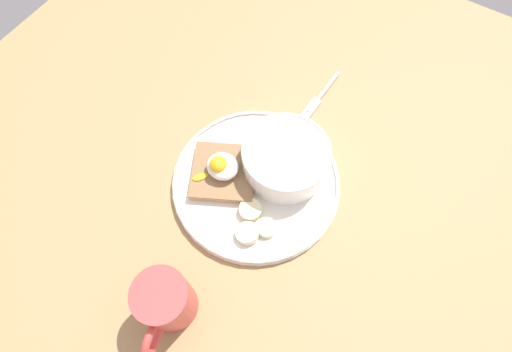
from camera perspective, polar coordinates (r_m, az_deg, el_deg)
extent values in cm
cube|color=#9C7C4F|center=(66.85, 0.00, -1.49)|extent=(120.00, 120.00, 2.00)
cylinder|color=silver|center=(65.48, 0.00, -0.95)|extent=(27.42, 27.42, 1.00)
torus|color=silver|center=(64.76, 0.00, -0.65)|extent=(27.22, 27.22, 0.60)
cylinder|color=white|center=(63.93, 4.20, 2.42)|extent=(13.84, 13.84, 5.47)
torus|color=white|center=(61.53, 4.37, 3.62)|extent=(14.04, 14.04, 0.60)
cylinder|color=beige|center=(64.46, 4.17, 2.16)|extent=(12.44, 12.44, 3.86)
ellipsoid|color=beige|center=(62.94, 4.27, 2.90)|extent=(11.81, 11.81, 1.20)
ellipsoid|color=tan|center=(62.21, 5.27, 2.14)|extent=(1.70, 1.85, 0.67)
ellipsoid|color=#89714F|center=(62.58, 5.92, 2.81)|extent=(2.22, 2.25, 0.82)
ellipsoid|color=#906343|center=(62.59, 4.29, 3.09)|extent=(2.21, 1.77, 0.82)
ellipsoid|color=tan|center=(63.07, 7.35, 3.28)|extent=(2.19, 1.86, 0.80)
ellipsoid|color=tan|center=(64.04, 4.49, 5.26)|extent=(1.91, 1.98, 0.72)
ellipsoid|color=tan|center=(62.73, 3.30, 3.23)|extent=(1.37, 0.89, 0.58)
cube|color=olive|center=(64.49, -4.70, 0.78)|extent=(13.58, 13.58, 0.30)
cube|color=tan|center=(65.09, -4.65, 0.52)|extent=(13.32, 13.32, 1.53)
ellipsoid|color=white|center=(63.16, -4.80, 1.38)|extent=(5.18, 4.76, 2.79)
sphere|color=yellow|center=(62.36, -5.37, 1.58)|extent=(2.90, 2.90, 2.90)
ellipsoid|color=yellow|center=(64.07, -8.00, -0.14)|extent=(2.52, 2.73, 0.36)
cylinder|color=beige|center=(61.52, 1.48, -7.41)|extent=(4.17, 4.21, 1.31)
cylinder|color=#B5B48B|center=(61.05, 1.49, -7.26)|extent=(0.75, 0.75, 0.18)
cylinder|color=beige|center=(61.11, -1.25, -8.18)|extent=(4.16, 4.04, 1.73)
cylinder|color=tan|center=(60.58, -1.26, -8.02)|extent=(0.73, 0.72, 0.24)
cylinder|color=beige|center=(62.37, -0.81, -4.87)|extent=(4.73, 4.74, 1.39)
cylinder|color=tan|center=(61.74, -0.82, -4.65)|extent=(0.85, 0.85, 0.13)
cylinder|color=#D04441|center=(56.77, -12.49, -17.10)|extent=(7.33, 7.33, 10.00)
cylinder|color=#3D1B0E|center=(53.10, -13.33, -16.46)|extent=(6.23, 6.23, 0.40)
torus|color=#D04441|center=(56.13, -14.50, -21.42)|extent=(2.36, 5.47, 5.40)
cylinder|color=silver|center=(76.18, 9.58, 11.72)|extent=(1.38, 10.86, 0.80)
cube|color=silver|center=(73.14, 7.42, 9.02)|extent=(1.97, 7.08, 0.30)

